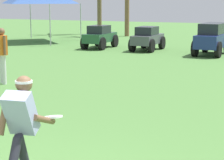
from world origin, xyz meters
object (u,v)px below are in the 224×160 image
Objects in this scene: frisbee_thrower at (21,127)px; parked_car_slot_a at (100,36)px; frisbee_in_flight at (53,117)px; teammate_midfield at (2,50)px; parked_car_slot_c at (212,38)px; parked_car_slot_b at (147,38)px.

frisbee_thrower is 15.93m from parked_car_slot_a.
teammate_midfield is (-4.57, 4.99, 0.15)m from frisbee_in_flight.
parked_car_slot_a is (-5.73, 14.86, -0.23)m from frisbee_thrower.
parked_car_slot_c is (-0.40, 13.83, -0.07)m from frisbee_in_flight.
frisbee_thrower is 3.91× the size of frisbee_in_flight.
frisbee_thrower is 0.57m from frisbee_in_flight.
frisbee_thrower is at bearing -102.75° from frisbee_in_flight.
parked_car_slot_c is (5.46, -0.47, 0.16)m from parked_car_slot_a.
frisbee_thrower reaches higher than parked_car_slot_c.
parked_car_slot_a and parked_car_slot_b have the same top height.
parked_car_slot_a is at bearing -179.96° from parked_car_slot_b.
frisbee_in_flight is 15.45m from parked_car_slot_a.
frisbee_in_flight is 0.16× the size of parked_car_slot_a.
parked_car_slot_a is (-5.86, 14.30, -0.23)m from frisbee_in_flight.
frisbee_in_flight is 13.84m from parked_car_slot_c.
parked_car_slot_a is (-1.29, 9.31, -0.38)m from teammate_midfield.
parked_car_slot_b is at bearing 103.52° from frisbee_in_flight.
parked_car_slot_c reaches higher than parked_car_slot_b.
frisbee_in_flight is 0.15× the size of parked_car_slot_c.
frisbee_thrower reaches higher than parked_car_slot_a.
parked_car_slot_a is 0.99× the size of parked_car_slot_b.
parked_car_slot_b is (2.42, 0.00, 0.00)m from parked_car_slot_a.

